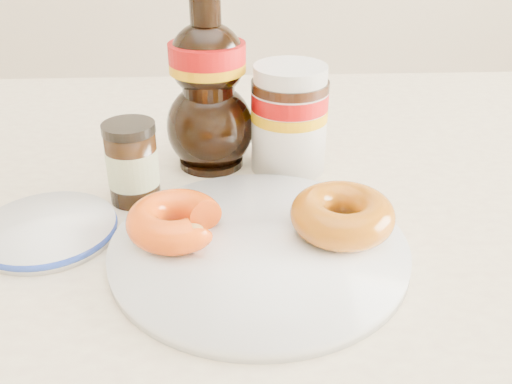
{
  "coord_description": "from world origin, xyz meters",
  "views": [
    {
      "loc": [
        0.03,
        -0.38,
        1.04
      ],
      "look_at": [
        0.05,
        0.08,
        0.79
      ],
      "focal_mm": 40.0,
      "sensor_mm": 36.0,
      "label": 1
    }
  ],
  "objects_px": {
    "plate": "(259,248)",
    "blue_rim_saucer": "(47,229)",
    "dark_jar": "(132,163)",
    "donut_whole": "(342,215)",
    "nutella_jar": "(289,115)",
    "syrup_bottle": "(208,85)",
    "dining_table": "(206,284)",
    "donut_bitten": "(175,221)"
  },
  "relations": [
    {
      "from": "blue_rim_saucer",
      "to": "donut_whole",
      "type": "bearing_deg",
      "value": -5.02
    },
    {
      "from": "dining_table",
      "to": "blue_rim_saucer",
      "type": "distance_m",
      "value": 0.17
    },
    {
      "from": "donut_bitten",
      "to": "blue_rim_saucer",
      "type": "bearing_deg",
      "value": 148.42
    },
    {
      "from": "donut_whole",
      "to": "dark_jar",
      "type": "distance_m",
      "value": 0.21
    },
    {
      "from": "dining_table",
      "to": "syrup_bottle",
      "type": "height_order",
      "value": "syrup_bottle"
    },
    {
      "from": "donut_bitten",
      "to": "dark_jar",
      "type": "height_order",
      "value": "dark_jar"
    },
    {
      "from": "donut_bitten",
      "to": "blue_rim_saucer",
      "type": "distance_m",
      "value": 0.12
    },
    {
      "from": "plate",
      "to": "nutella_jar",
      "type": "relative_size",
      "value": 2.19
    },
    {
      "from": "dark_jar",
      "to": "donut_whole",
      "type": "bearing_deg",
      "value": -24.46
    },
    {
      "from": "dining_table",
      "to": "blue_rim_saucer",
      "type": "xyz_separation_m",
      "value": [
        -0.14,
        -0.03,
        0.09
      ]
    },
    {
      "from": "dining_table",
      "to": "plate",
      "type": "distance_m",
      "value": 0.12
    },
    {
      "from": "plate",
      "to": "blue_rim_saucer",
      "type": "xyz_separation_m",
      "value": [
        -0.19,
        0.04,
        0.0
      ]
    },
    {
      "from": "dining_table",
      "to": "donut_whole",
      "type": "distance_m",
      "value": 0.18
    },
    {
      "from": "nutella_jar",
      "to": "dark_jar",
      "type": "distance_m",
      "value": 0.18
    },
    {
      "from": "plate",
      "to": "dining_table",
      "type": "bearing_deg",
      "value": 127.67
    },
    {
      "from": "donut_whole",
      "to": "syrup_bottle",
      "type": "bearing_deg",
      "value": 125.48
    },
    {
      "from": "plate",
      "to": "donut_bitten",
      "type": "relative_size",
      "value": 3.03
    },
    {
      "from": "donut_bitten",
      "to": "donut_whole",
      "type": "relative_size",
      "value": 0.92
    },
    {
      "from": "donut_bitten",
      "to": "syrup_bottle",
      "type": "relative_size",
      "value": 0.45
    },
    {
      "from": "plate",
      "to": "dark_jar",
      "type": "bearing_deg",
      "value": 139.12
    },
    {
      "from": "nutella_jar",
      "to": "blue_rim_saucer",
      "type": "distance_m",
      "value": 0.27
    },
    {
      "from": "donut_whole",
      "to": "dark_jar",
      "type": "height_order",
      "value": "dark_jar"
    },
    {
      "from": "nutella_jar",
      "to": "blue_rim_saucer",
      "type": "height_order",
      "value": "nutella_jar"
    },
    {
      "from": "plate",
      "to": "blue_rim_saucer",
      "type": "relative_size",
      "value": 2.04
    },
    {
      "from": "dining_table",
      "to": "donut_bitten",
      "type": "relative_size",
      "value": 16.44
    },
    {
      "from": "dining_table",
      "to": "nutella_jar",
      "type": "xyz_separation_m",
      "value": [
        0.09,
        0.1,
        0.15
      ]
    },
    {
      "from": "plate",
      "to": "nutella_jar",
      "type": "bearing_deg",
      "value": 76.2
    },
    {
      "from": "donut_bitten",
      "to": "donut_whole",
      "type": "distance_m",
      "value": 0.15
    },
    {
      "from": "blue_rim_saucer",
      "to": "plate",
      "type": "bearing_deg",
      "value": -11.47
    },
    {
      "from": "syrup_bottle",
      "to": "dining_table",
      "type": "bearing_deg",
      "value": -93.04
    },
    {
      "from": "donut_bitten",
      "to": "donut_whole",
      "type": "height_order",
      "value": "donut_whole"
    },
    {
      "from": "donut_whole",
      "to": "dark_jar",
      "type": "xyz_separation_m",
      "value": [
        -0.2,
        0.09,
        0.01
      ]
    },
    {
      "from": "syrup_bottle",
      "to": "blue_rim_saucer",
      "type": "height_order",
      "value": "syrup_bottle"
    },
    {
      "from": "plate",
      "to": "blue_rim_saucer",
      "type": "distance_m",
      "value": 0.2
    },
    {
      "from": "dining_table",
      "to": "plate",
      "type": "xyz_separation_m",
      "value": [
        0.05,
        -0.07,
        0.09
      ]
    },
    {
      "from": "syrup_bottle",
      "to": "nutella_jar",
      "type": "bearing_deg",
      "value": -8.5
    },
    {
      "from": "blue_rim_saucer",
      "to": "dark_jar",
      "type": "bearing_deg",
      "value": 42.32
    },
    {
      "from": "plate",
      "to": "donut_whole",
      "type": "distance_m",
      "value": 0.08
    },
    {
      "from": "dining_table",
      "to": "nutella_jar",
      "type": "distance_m",
      "value": 0.2
    },
    {
      "from": "nutella_jar",
      "to": "donut_bitten",
      "type": "bearing_deg",
      "value": -126.29
    },
    {
      "from": "syrup_bottle",
      "to": "plate",
      "type": "bearing_deg",
      "value": -76.19
    },
    {
      "from": "plate",
      "to": "syrup_bottle",
      "type": "bearing_deg",
      "value": 103.81
    }
  ]
}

